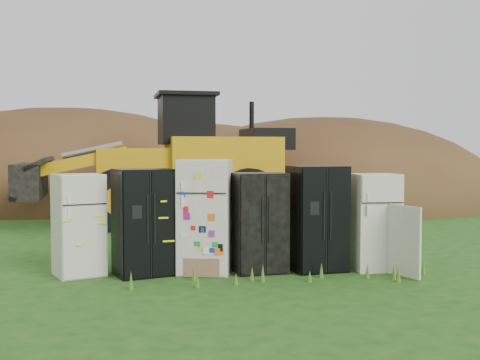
{
  "coord_description": "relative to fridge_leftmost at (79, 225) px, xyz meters",
  "views": [
    {
      "loc": [
        -0.96,
        -9.97,
        2.08
      ],
      "look_at": [
        0.34,
        2.0,
        1.45
      ],
      "focal_mm": 45.0,
      "sensor_mm": 36.0,
      "label": 1
    }
  ],
  "objects": [
    {
      "name": "fridge_black_right",
      "position": [
        3.98,
        -0.01,
        0.06
      ],
      "size": [
        1.01,
        0.89,
        1.79
      ],
      "primitive_type": null,
      "rotation": [
        0.0,
        0.0,
        0.18
      ],
      "color": "black",
      "rests_on": "ground"
    },
    {
      "name": "fridge_black_side",
      "position": [
        1.06,
        -0.07,
        0.04
      ],
      "size": [
        1.1,
        0.99,
        1.75
      ],
      "primitive_type": null,
      "rotation": [
        0.0,
        0.0,
        0.35
      ],
      "color": "black",
      "rests_on": "ground"
    },
    {
      "name": "dirt_mound_back",
      "position": [
        2.25,
        18.43,
        -0.83
      ],
      "size": [
        17.69,
        11.79,
        6.54
      ],
      "primitive_type": "ellipsoid",
      "color": "#412514",
      "rests_on": "ground"
    },
    {
      "name": "wheel_loader",
      "position": [
        0.98,
        6.63,
        0.97
      ],
      "size": [
        7.75,
        3.88,
        3.6
      ],
      "primitive_type": null,
      "rotation": [
        0.0,
        0.0,
        0.12
      ],
      "color": "orange",
      "rests_on": "ground"
    },
    {
      "name": "ground",
      "position": [
        2.53,
        -0.03,
        -0.83
      ],
      "size": [
        120.0,
        120.0,
        0.0
      ],
      "primitive_type": "plane",
      "color": "#1A4913",
      "rests_on": "ground"
    },
    {
      "name": "fridge_dark_mid",
      "position": [
        2.98,
        -0.03,
        0.0
      ],
      "size": [
        0.95,
        0.81,
        1.67
      ],
      "primitive_type": null,
      "rotation": [
        0.0,
        0.0,
        0.14
      ],
      "color": "black",
      "rests_on": "ground"
    },
    {
      "name": "fridge_leftmost",
      "position": [
        0.0,
        0.0,
        0.0
      ],
      "size": [
        0.96,
        0.95,
        1.67
      ],
      "primitive_type": null,
      "rotation": [
        0.0,
        0.0,
        0.43
      ],
      "color": "white",
      "rests_on": "ground"
    },
    {
      "name": "fridge_sticker",
      "position": [
        2.06,
        -0.01,
        0.12
      ],
      "size": [
        0.98,
        0.93,
        1.9
      ],
      "primitive_type": null,
      "rotation": [
        0.0,
        0.0,
        -0.19
      ],
      "color": "silver",
      "rests_on": "ground"
    },
    {
      "name": "dirt_mound_left",
      "position": [
        -2.63,
        13.78,
        -0.83
      ],
      "size": [
        15.45,
        11.59,
        7.31
      ],
      "primitive_type": "ellipsoid",
      "color": "#412514",
      "rests_on": "ground"
    },
    {
      "name": "fridge_open_door",
      "position": [
        4.98,
        -0.06,
        -0.01
      ],
      "size": [
        0.77,
        0.72,
        1.65
      ],
      "primitive_type": null,
      "rotation": [
        0.0,
        0.0,
        0.04
      ],
      "color": "white",
      "rests_on": "ground"
    },
    {
      "name": "dirt_mound_right",
      "position": [
        7.01,
        11.62,
        -0.83
      ],
      "size": [
        13.48,
        9.88,
        6.48
      ],
      "primitive_type": "ellipsoid",
      "color": "#412514",
      "rests_on": "ground"
    }
  ]
}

